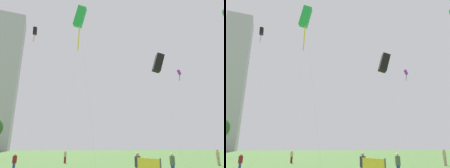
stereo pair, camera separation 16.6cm
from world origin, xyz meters
TOP-DOWN VIEW (x-y plane):
  - person_standing_0 at (-6.99, 14.81)m, footprint 0.38×0.38m
  - person_standing_1 at (11.92, 8.56)m, footprint 0.42×0.42m
  - person_standing_2 at (-0.36, -2.24)m, footprint 0.40×0.40m
  - person_standing_3 at (-10.07, 3.47)m, footprint 0.36×0.36m
  - person_standing_4 at (2.67, -0.50)m, footprint 0.38×0.38m
  - kite_flying_0 at (3.81, 4.37)m, footprint 5.06×6.09m
  - kite_flying_2 at (16.94, 27.82)m, footprint 2.24×1.85m
  - kite_flying_7 at (-13.49, 15.85)m, footprint 0.98×9.00m
  - kite_flying_8 at (-4.83, 0.44)m, footprint 2.46×2.99m
  - distant_highrise_0 at (-57.05, 110.17)m, footprint 19.00×19.92m

SIDE VIEW (x-z plane):
  - person_standing_3 at x=-10.07m, z-range 0.13..1.76m
  - person_standing_0 at x=-6.99m, z-range 0.13..1.83m
  - person_standing_4 at x=2.67m, z-range 0.13..1.86m
  - person_standing_2 at x=-0.36m, z-range 0.14..1.94m
  - person_standing_1 at x=11.92m, z-range 0.15..2.02m
  - kite_flying_0 at x=3.81m, z-range 5.03..17.34m
  - kite_flying_8 at x=-4.83m, z-range 6.34..21.28m
  - kite_flying_2 at x=16.94m, z-range 9.06..28.84m
  - kite_flying_7 at x=-13.49m, z-range 10.08..31.93m
  - distant_highrise_0 at x=-57.05m, z-range 0.00..84.27m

